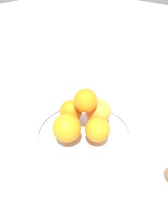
# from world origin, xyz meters

# --- Properties ---
(ground_plane) EXTENTS (4.00, 4.00, 0.00)m
(ground_plane) POSITION_xyz_m (0.00, 0.00, 0.00)
(ground_plane) COLOR beige
(fruit_bowl) EXTENTS (0.33, 0.33, 0.04)m
(fruit_bowl) POSITION_xyz_m (0.00, 0.00, 0.02)
(fruit_bowl) COLOR silver
(fruit_bowl) RESTS_ON ground_plane
(orange_pile) EXTENTS (0.19, 0.20, 0.13)m
(orange_pile) POSITION_xyz_m (-0.00, -0.00, 0.09)
(orange_pile) COLOR orange
(orange_pile) RESTS_ON fruit_bowl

